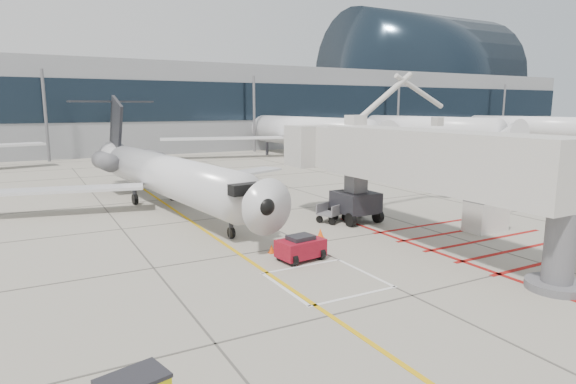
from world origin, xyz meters
TOP-DOWN VIEW (x-y plane):
  - ground_plane at (0.00, 0.00)m, footprint 260.00×260.00m
  - regional_jet at (-3.78, 14.09)m, footprint 27.19×32.77m
  - jet_bridge at (5.42, 0.61)m, footprint 9.70×20.13m
  - pushback_tug at (-1.57, 1.88)m, footprint 2.32×1.61m
  - baggage_cart at (4.07, 7.59)m, footprint 2.29×1.91m
  - ground_power_unit at (10.62, 1.37)m, footprint 2.41×1.42m
  - cone_nose at (-2.30, 3.48)m, footprint 0.32×0.32m
  - cone_side at (1.40, 4.80)m, footprint 0.36×0.36m
  - terminal_building at (10.00, 70.00)m, footprint 180.00×28.00m
  - terminal_glass_band at (10.00, 55.95)m, footprint 180.00×0.10m
  - terminal_dome at (70.00, 70.00)m, footprint 40.00×28.00m
  - bg_aircraft_c at (22.59, 46.00)m, footprint 38.49×42.77m
  - bg_aircraft_d at (45.82, 46.00)m, footprint 37.46×41.62m
  - bg_aircraft_e at (73.42, 46.00)m, footprint 35.71×39.68m

SIDE VIEW (x-z plane):
  - ground_plane at x=0.00m, z-range 0.00..0.00m
  - cone_nose at x=-2.30m, z-range 0.00..0.45m
  - cone_side at x=1.40m, z-range 0.00..0.51m
  - baggage_cart at x=4.07m, z-range 0.00..1.24m
  - pushback_tug at x=-1.57m, z-range 0.00..1.26m
  - ground_power_unit at x=10.62m, z-range 0.00..1.90m
  - regional_jet at x=-3.78m, z-range 0.00..7.96m
  - jet_bridge at x=5.42m, z-range 0.00..8.01m
  - bg_aircraft_e at x=73.42m, z-range 0.00..11.90m
  - bg_aircraft_d at x=45.82m, z-range 0.00..12.49m
  - bg_aircraft_c at x=22.59m, z-range 0.00..12.83m
  - terminal_building at x=10.00m, z-range 0.00..14.00m
  - terminal_glass_band at x=10.00m, z-range 5.00..11.00m
  - terminal_dome at x=70.00m, z-range 0.00..28.00m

